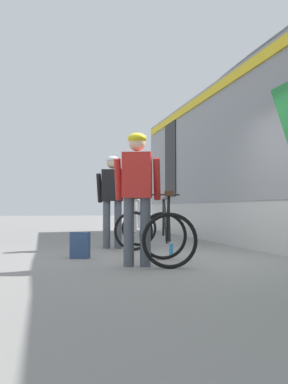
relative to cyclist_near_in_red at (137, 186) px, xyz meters
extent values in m
plane|color=gray|center=(0.84, 0.54, -1.05)|extent=(80.00, 80.00, 0.00)
cube|color=yellow|center=(2.52, 1.33, 2.37)|extent=(0.04, 16.37, 0.20)
cube|color=black|center=(2.53, 7.18, 1.20)|extent=(0.03, 1.10, 2.29)
cylinder|color=#4C515B|center=(-0.11, 0.03, -0.60)|extent=(0.14, 0.14, 0.90)
cylinder|color=#4C515B|center=(0.10, -0.04, -0.60)|extent=(0.14, 0.14, 0.90)
cube|color=red|center=(0.00, 0.00, 0.15)|extent=(0.44, 0.35, 0.60)
cylinder|color=red|center=(-0.23, 0.12, 0.10)|extent=(0.17, 0.27, 0.56)
cylinder|color=red|center=(0.26, -0.05, 0.10)|extent=(0.17, 0.27, 0.56)
sphere|color=beige|center=(0.00, 0.00, 0.58)|extent=(0.22, 0.22, 0.22)
ellipsoid|color=yellow|center=(0.00, 0.00, 0.64)|extent=(0.33, 0.34, 0.14)
cylinder|color=#4C515B|center=(-0.02, 2.71, -0.60)|extent=(0.14, 0.14, 0.90)
cylinder|color=#4C515B|center=(0.19, 2.65, -0.60)|extent=(0.14, 0.14, 0.90)
cube|color=black|center=(0.08, 2.68, 0.15)|extent=(0.44, 0.35, 0.60)
cylinder|color=black|center=(-0.15, 2.80, 0.10)|extent=(0.17, 0.27, 0.56)
cylinder|color=black|center=(0.34, 2.64, 0.10)|extent=(0.17, 0.27, 0.56)
sphere|color=beige|center=(0.08, 2.68, 0.58)|extent=(0.22, 0.22, 0.22)
ellipsoid|color=white|center=(0.08, 2.68, 0.64)|extent=(0.33, 0.34, 0.14)
torus|color=black|center=(0.54, 0.67, -0.70)|extent=(0.71, 0.18, 0.71)
torus|color=black|center=(0.35, -0.33, -0.70)|extent=(0.71, 0.18, 0.71)
cylinder|color=black|center=(0.48, 0.32, -0.45)|extent=(0.16, 0.64, 0.63)
cylinder|color=black|center=(0.45, 0.21, -0.15)|extent=(0.20, 0.84, 0.04)
cylinder|color=black|center=(0.40, -0.09, -0.45)|extent=(0.09, 0.28, 0.62)
cylinder|color=black|center=(0.39, -0.15, -0.73)|extent=(0.09, 0.36, 0.08)
cylinder|color=black|center=(0.36, -0.27, -0.42)|extent=(0.05, 0.15, 0.56)
cylinder|color=black|center=(0.54, 0.65, -0.42)|extent=(0.05, 0.09, 0.55)
cylinder|color=black|center=(0.53, 0.63, -0.09)|extent=(0.48, 0.11, 0.02)
cube|color=#4C2D19|center=(0.37, -0.24, -0.10)|extent=(0.14, 0.25, 0.06)
torus|color=black|center=(0.70, 3.14, -0.70)|extent=(0.69, 0.27, 0.71)
torus|color=black|center=(0.39, 2.17, -0.70)|extent=(0.69, 0.27, 0.71)
cylinder|color=white|center=(0.59, 2.80, -0.45)|extent=(0.24, 0.63, 0.63)
cylinder|color=white|center=(0.56, 2.69, -0.15)|extent=(0.30, 0.82, 0.04)
cylinder|color=white|center=(0.46, 2.40, -0.45)|extent=(0.12, 0.27, 0.62)
cylinder|color=white|center=(0.44, 2.34, -0.73)|extent=(0.14, 0.35, 0.08)
cylinder|color=white|center=(0.41, 2.23, -0.42)|extent=(0.07, 0.14, 0.56)
cylinder|color=white|center=(0.69, 3.12, -0.42)|extent=(0.06, 0.09, 0.55)
cylinder|color=black|center=(0.69, 3.09, -0.09)|extent=(0.46, 0.17, 0.02)
cube|color=#4C2D19|center=(0.42, 2.25, -0.10)|extent=(0.17, 0.26, 0.06)
cube|color=navy|center=(-0.65, 1.12, -0.85)|extent=(0.32, 0.26, 0.40)
cylinder|color=#338CCC|center=(0.79, 1.11, -0.95)|extent=(0.07, 0.07, 0.20)
camera|label=1|loc=(-1.23, -5.84, -0.29)|focal=42.33mm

